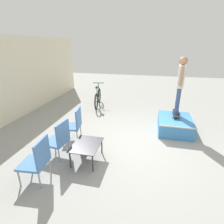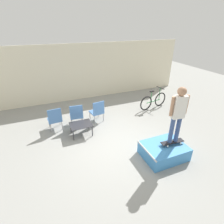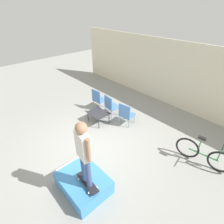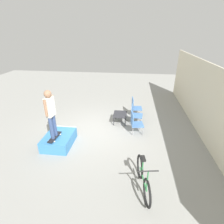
{
  "view_description": "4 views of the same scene",
  "coord_description": "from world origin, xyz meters",
  "px_view_note": "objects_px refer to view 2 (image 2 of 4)",
  "views": [
    {
      "loc": [
        -4.38,
        -0.36,
        2.72
      ],
      "look_at": [
        0.23,
        0.72,
        0.86
      ],
      "focal_mm": 28.0,
      "sensor_mm": 36.0,
      "label": 1
    },
    {
      "loc": [
        -2.04,
        -4.67,
        3.93
      ],
      "look_at": [
        0.18,
        0.74,
        0.91
      ],
      "focal_mm": 28.0,
      "sensor_mm": 36.0,
      "label": 2
    },
    {
      "loc": [
        3.89,
        -2.62,
        4.34
      ],
      "look_at": [
        0.02,
        0.93,
        1.02
      ],
      "focal_mm": 28.0,
      "sensor_mm": 36.0,
      "label": 3
    },
    {
      "loc": [
        6.71,
        1.59,
        4.17
      ],
      "look_at": [
        0.07,
        0.79,
        1.03
      ],
      "focal_mm": 28.0,
      "sensor_mm": 36.0,
      "label": 4
    }
  ],
  "objects_px": {
    "person_skater": "(178,111)",
    "patio_chair_left": "(55,118)",
    "skateboard_on_ramp": "(172,142)",
    "patio_chair_center": "(76,114)",
    "bicycle": "(153,101)",
    "coffee_table": "(81,125)",
    "skate_ramp_box": "(164,151)",
    "patio_chair_right": "(97,111)"
  },
  "relations": [
    {
      "from": "skateboard_on_ramp",
      "to": "bicycle",
      "type": "xyz_separation_m",
      "value": [
        1.51,
        3.25,
        -0.13
      ]
    },
    {
      "from": "patio_chair_center",
      "to": "skateboard_on_ramp",
      "type": "bearing_deg",
      "value": 134.63
    },
    {
      "from": "person_skater",
      "to": "patio_chair_right",
      "type": "distance_m",
      "value": 3.55
    },
    {
      "from": "person_skater",
      "to": "bicycle",
      "type": "xyz_separation_m",
      "value": [
        1.51,
        3.25,
        -1.23
      ]
    },
    {
      "from": "skateboard_on_ramp",
      "to": "bicycle",
      "type": "height_order",
      "value": "bicycle"
    },
    {
      "from": "patio_chair_center",
      "to": "bicycle",
      "type": "bearing_deg",
      "value": -170.94
    },
    {
      "from": "person_skater",
      "to": "bicycle",
      "type": "bearing_deg",
      "value": 71.36
    },
    {
      "from": "skateboard_on_ramp",
      "to": "patio_chair_right",
      "type": "height_order",
      "value": "patio_chair_right"
    },
    {
      "from": "patio_chair_right",
      "to": "bicycle",
      "type": "distance_m",
      "value": 3.05
    },
    {
      "from": "patio_chair_left",
      "to": "bicycle",
      "type": "height_order",
      "value": "bicycle"
    },
    {
      "from": "person_skater",
      "to": "patio_chair_left",
      "type": "xyz_separation_m",
      "value": [
        -3.31,
        3.01,
        -1.1
      ]
    },
    {
      "from": "patio_chair_right",
      "to": "coffee_table",
      "type": "bearing_deg",
      "value": 29.13
    },
    {
      "from": "patio_chair_right",
      "to": "skate_ramp_box",
      "type": "bearing_deg",
      "value": 103.46
    },
    {
      "from": "patio_chair_left",
      "to": "patio_chair_right",
      "type": "xyz_separation_m",
      "value": [
        1.78,
        0.0,
        0.0
      ]
    },
    {
      "from": "person_skater",
      "to": "coffee_table",
      "type": "height_order",
      "value": "person_skater"
    },
    {
      "from": "skateboard_on_ramp",
      "to": "patio_chair_center",
      "type": "xyz_separation_m",
      "value": [
        -2.44,
        3.01,
        0.0
      ]
    },
    {
      "from": "patio_chair_right",
      "to": "patio_chair_left",
      "type": "bearing_deg",
      "value": -9.47
    },
    {
      "from": "skateboard_on_ramp",
      "to": "patio_chair_left",
      "type": "distance_m",
      "value": 4.47
    },
    {
      "from": "coffee_table",
      "to": "bicycle",
      "type": "relative_size",
      "value": 0.49
    },
    {
      "from": "skateboard_on_ramp",
      "to": "bicycle",
      "type": "relative_size",
      "value": 0.47
    },
    {
      "from": "coffee_table",
      "to": "patio_chair_left",
      "type": "distance_m",
      "value": 1.14
    },
    {
      "from": "skateboard_on_ramp",
      "to": "skate_ramp_box",
      "type": "bearing_deg",
      "value": 178.45
    },
    {
      "from": "skate_ramp_box",
      "to": "patio_chair_center",
      "type": "bearing_deg",
      "value": 126.1
    },
    {
      "from": "skate_ramp_box",
      "to": "patio_chair_center",
      "type": "height_order",
      "value": "patio_chair_center"
    },
    {
      "from": "skate_ramp_box",
      "to": "skateboard_on_ramp",
      "type": "distance_m",
      "value": 0.4
    },
    {
      "from": "patio_chair_center",
      "to": "coffee_table",
      "type": "bearing_deg",
      "value": 96.4
    },
    {
      "from": "patio_chair_center",
      "to": "person_skater",
      "type": "bearing_deg",
      "value": 134.63
    },
    {
      "from": "skateboard_on_ramp",
      "to": "person_skater",
      "type": "distance_m",
      "value": 1.1
    },
    {
      "from": "skateboard_on_ramp",
      "to": "patio_chair_right",
      "type": "bearing_deg",
      "value": 121.14
    },
    {
      "from": "person_skater",
      "to": "patio_chair_left",
      "type": "bearing_deg",
      "value": 143.99
    },
    {
      "from": "patio_chair_left",
      "to": "patio_chair_right",
      "type": "relative_size",
      "value": 1.0
    },
    {
      "from": "skateboard_on_ramp",
      "to": "coffee_table",
      "type": "xyz_separation_m",
      "value": [
        -2.43,
        2.29,
        -0.12
      ]
    },
    {
      "from": "skate_ramp_box",
      "to": "patio_chair_left",
      "type": "height_order",
      "value": "patio_chair_left"
    },
    {
      "from": "bicycle",
      "to": "patio_chair_right",
      "type": "bearing_deg",
      "value": 174.98
    },
    {
      "from": "patio_chair_center",
      "to": "patio_chair_right",
      "type": "distance_m",
      "value": 0.91
    },
    {
      "from": "patio_chair_left",
      "to": "bicycle",
      "type": "xyz_separation_m",
      "value": [
        4.82,
        0.24,
        -0.14
      ]
    },
    {
      "from": "skate_ramp_box",
      "to": "person_skater",
      "type": "bearing_deg",
      "value": -5.77
    },
    {
      "from": "person_skater",
      "to": "patio_chair_left",
      "type": "height_order",
      "value": "person_skater"
    },
    {
      "from": "skate_ramp_box",
      "to": "bicycle",
      "type": "relative_size",
      "value": 0.81
    },
    {
      "from": "person_skater",
      "to": "patio_chair_left",
      "type": "relative_size",
      "value": 1.85
    },
    {
      "from": "person_skater",
      "to": "bicycle",
      "type": "relative_size",
      "value": 1.08
    },
    {
      "from": "coffee_table",
      "to": "skate_ramp_box",
      "type": "bearing_deg",
      "value": -46.27
    }
  ]
}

